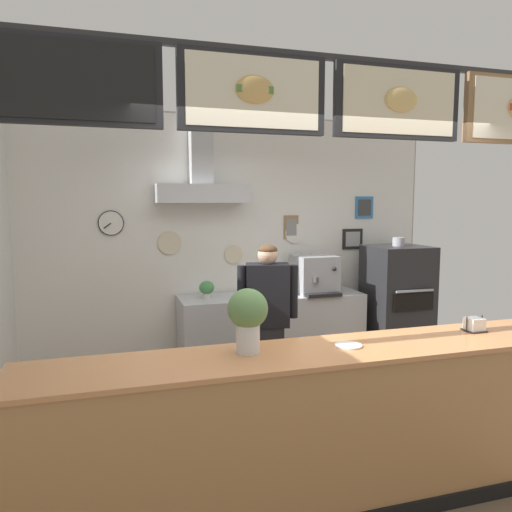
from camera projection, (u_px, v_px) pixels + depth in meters
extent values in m
plane|color=brown|center=(308.00, 460.00, 3.69)|extent=(5.78, 5.78, 0.00)
cube|color=gray|center=(232.00, 243.00, 5.72)|extent=(4.81, 0.12, 2.92)
cube|color=white|center=(234.00, 243.00, 5.66)|extent=(4.77, 0.01, 2.88)
cylinder|color=black|center=(111.00, 223.00, 5.23)|extent=(0.27, 0.02, 0.27)
cylinder|color=white|center=(111.00, 223.00, 5.22)|extent=(0.25, 0.01, 0.25)
cube|color=black|center=(107.00, 226.00, 5.20)|extent=(0.08, 0.01, 0.06)
cylinder|color=beige|center=(170.00, 243.00, 5.43)|extent=(0.26, 0.02, 0.26)
cylinder|color=beige|center=(234.00, 254.00, 5.66)|extent=(0.22, 0.02, 0.22)
cylinder|color=white|center=(295.00, 233.00, 5.85)|extent=(0.24, 0.02, 0.24)
cube|color=#997047|center=(291.00, 227.00, 5.83)|extent=(0.18, 0.02, 0.28)
cube|color=gray|center=(291.00, 227.00, 5.82)|extent=(0.13, 0.01, 0.20)
cube|color=black|center=(352.00, 239.00, 6.09)|extent=(0.27, 0.02, 0.25)
cube|color=#A0A0A0|center=(353.00, 239.00, 6.08)|extent=(0.19, 0.01, 0.18)
cube|color=teal|center=(364.00, 207.00, 6.09)|extent=(0.24, 0.02, 0.27)
cube|color=#3B3B3B|center=(365.00, 207.00, 6.08)|extent=(0.17, 0.01, 0.20)
cube|color=silver|center=(202.00, 194.00, 5.32)|extent=(1.00, 0.35, 0.20)
cube|color=silver|center=(201.00, 150.00, 5.32)|extent=(0.24, 0.24, 0.74)
cube|color=#2D2D2D|center=(327.00, 57.00, 3.15)|extent=(4.08, 0.04, 0.04)
cube|color=black|center=(77.00, 81.00, 2.71)|extent=(0.94, 0.05, 0.49)
cube|color=black|center=(77.00, 80.00, 2.68)|extent=(0.85, 0.01, 0.43)
cube|color=black|center=(253.00, 93.00, 3.00)|extent=(0.94, 0.05, 0.49)
cube|color=#F2E5C6|center=(254.00, 92.00, 2.97)|extent=(0.85, 0.01, 0.43)
ellipsoid|color=#DBAD60|center=(255.00, 90.00, 2.96)|extent=(0.24, 0.04, 0.17)
cube|color=#51843D|center=(255.00, 89.00, 2.95)|extent=(0.23, 0.01, 0.04)
cube|color=black|center=(398.00, 103.00, 3.30)|extent=(0.94, 0.05, 0.49)
cube|color=beige|center=(400.00, 102.00, 3.27)|extent=(0.85, 0.01, 0.43)
ellipsoid|color=#E5BC70|center=(401.00, 100.00, 3.26)|extent=(0.24, 0.04, 0.17)
cube|color=#E5C666|center=(402.00, 99.00, 3.25)|extent=(0.23, 0.01, 0.04)
cube|color=#B77F4C|center=(341.00, 427.00, 3.14)|extent=(3.89, 0.57, 1.00)
cube|color=#CF8550|center=(342.00, 350.00, 3.08)|extent=(3.96, 0.59, 0.03)
cube|color=#B7BABF|center=(271.00, 333.00, 5.56)|extent=(2.08, 0.62, 0.90)
cube|color=#929499|center=(271.00, 358.00, 5.59)|extent=(1.97, 0.57, 0.02)
cube|color=#232326|center=(396.00, 306.00, 5.76)|extent=(0.67, 0.64, 1.42)
cube|color=black|center=(414.00, 302.00, 5.43)|extent=(0.50, 0.02, 0.20)
cube|color=#A3A5AD|center=(415.00, 291.00, 5.40)|extent=(0.47, 0.02, 0.02)
cylinder|color=#A3A5AD|center=(399.00, 242.00, 5.67)|extent=(0.14, 0.14, 0.10)
cube|color=#232328|center=(267.00, 374.00, 4.27)|extent=(0.31, 0.26, 0.88)
cube|color=black|center=(268.00, 295.00, 4.19)|extent=(0.40, 0.30, 0.54)
cylinder|color=black|center=(293.00, 291.00, 4.20)|extent=(0.08, 0.08, 0.46)
cylinder|color=black|center=(242.00, 292.00, 4.18)|extent=(0.08, 0.08, 0.46)
sphere|color=#D8AD8E|center=(268.00, 255.00, 4.15)|extent=(0.17, 0.17, 0.17)
ellipsoid|color=#4C331E|center=(268.00, 250.00, 4.15)|extent=(0.16, 0.16, 0.10)
cube|color=#A3A5AD|center=(314.00, 274.00, 5.61)|extent=(0.45, 0.47, 0.43)
cylinder|color=#4C4C51|center=(316.00, 280.00, 5.34)|extent=(0.06, 0.06, 0.06)
cube|color=black|center=(324.00, 295.00, 5.37)|extent=(0.41, 0.10, 0.04)
sphere|color=black|center=(335.00, 269.00, 5.40)|extent=(0.04, 0.04, 0.04)
cylinder|color=#9E563D|center=(266.00, 291.00, 5.52)|extent=(0.12, 0.12, 0.08)
ellipsoid|color=#5B844C|center=(266.00, 282.00, 5.51)|extent=(0.18, 0.18, 0.17)
cylinder|color=beige|center=(207.00, 295.00, 5.30)|extent=(0.09, 0.09, 0.06)
ellipsoid|color=#47894C|center=(207.00, 288.00, 5.29)|extent=(0.16, 0.16, 0.15)
cylinder|color=silver|center=(248.00, 338.00, 2.97)|extent=(0.15, 0.15, 0.19)
cylinder|color=gray|center=(248.00, 347.00, 2.97)|extent=(0.14, 0.14, 0.06)
ellipsoid|color=#5B844C|center=(248.00, 309.00, 2.95)|extent=(0.25, 0.25, 0.25)
cylinder|color=white|center=(348.00, 345.00, 3.10)|extent=(0.17, 0.17, 0.01)
cube|color=#262628|center=(474.00, 330.00, 3.47)|extent=(0.13, 0.13, 0.01)
cylinder|color=#262628|center=(467.00, 324.00, 3.44)|extent=(0.01, 0.01, 0.11)
cylinder|color=#262628|center=(482.00, 323.00, 3.48)|extent=(0.01, 0.01, 0.11)
cube|color=white|center=(474.00, 324.00, 3.46)|extent=(0.11, 0.11, 0.09)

